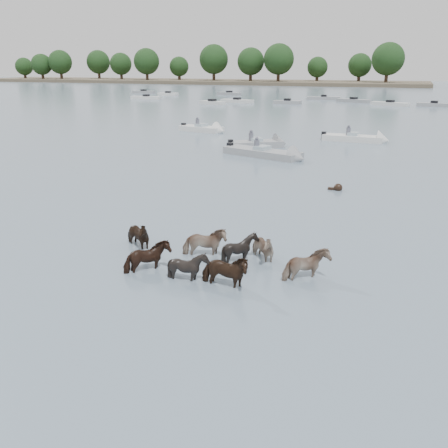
% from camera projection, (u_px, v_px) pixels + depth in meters
% --- Properties ---
extents(ground, '(400.00, 400.00, 0.00)m').
position_uv_depth(ground, '(173.00, 300.00, 13.06)').
color(ground, slate).
rests_on(ground, ground).
extents(shoreline, '(160.00, 30.00, 1.00)m').
position_uv_depth(shoreline, '(186.00, 81.00, 169.70)').
color(shoreline, '#4C4233').
rests_on(shoreline, ground).
extents(pony_herd, '(7.56, 3.66, 1.27)m').
position_uv_depth(pony_herd, '(212.00, 257.00, 15.07)').
color(pony_herd, black).
rests_on(pony_herd, ground).
extents(swimming_pony, '(0.72, 0.44, 0.44)m').
position_uv_depth(swimming_pony, '(337.00, 188.00, 24.44)').
color(swimming_pony, black).
rests_on(swimming_pony, ground).
extents(motorboat_a, '(4.59, 3.90, 1.92)m').
position_uv_depth(motorboat_a, '(265.00, 144.00, 37.29)').
color(motorboat_a, gray).
rests_on(motorboat_a, ground).
extents(motorboat_b, '(6.36, 3.53, 1.92)m').
position_uv_depth(motorboat_b, '(272.00, 154.00, 32.91)').
color(motorboat_b, gray).
rests_on(motorboat_b, ground).
extents(motorboat_c, '(5.51, 1.86, 1.92)m').
position_uv_depth(motorboat_c, '(362.00, 139.00, 39.78)').
color(motorboat_c, silver).
rests_on(motorboat_c, ground).
extents(motorboat_f, '(4.98, 2.61, 1.92)m').
position_uv_depth(motorboat_f, '(208.00, 129.00, 45.55)').
color(motorboat_f, silver).
rests_on(motorboat_f, ground).
extents(distant_flotilla, '(106.18, 27.86, 0.93)m').
position_uv_depth(distant_flotilla, '(374.00, 102.00, 78.23)').
color(distant_flotilla, gray).
rests_on(distant_flotilla, ground).
extents(treeline, '(142.69, 19.84, 12.51)m').
position_uv_depth(treeline, '(192.00, 62.00, 164.11)').
color(treeline, '#382619').
rests_on(treeline, ground).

